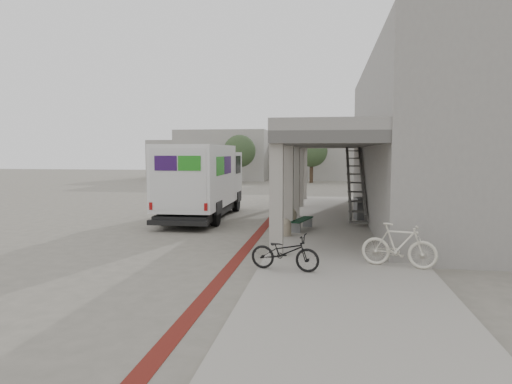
% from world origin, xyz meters
% --- Properties ---
extents(ground, '(120.00, 120.00, 0.00)m').
position_xyz_m(ground, '(0.00, 0.00, 0.00)').
color(ground, '#686459').
rests_on(ground, ground).
extents(bike_lane_stripe, '(0.35, 40.00, 0.01)m').
position_xyz_m(bike_lane_stripe, '(1.00, 2.00, 0.01)').
color(bike_lane_stripe, maroon).
rests_on(bike_lane_stripe, ground).
extents(sidewalk, '(4.40, 28.00, 0.12)m').
position_xyz_m(sidewalk, '(4.00, 0.00, 0.06)').
color(sidewalk, gray).
rests_on(sidewalk, ground).
extents(transit_building, '(7.60, 17.00, 7.00)m').
position_xyz_m(transit_building, '(6.83, 4.50, 3.40)').
color(transit_building, gray).
rests_on(transit_building, ground).
extents(distant_backdrop, '(28.00, 10.00, 6.50)m').
position_xyz_m(distant_backdrop, '(-2.84, 35.89, 2.70)').
color(distant_backdrop, gray).
rests_on(distant_backdrop, ground).
extents(tree_left, '(3.20, 3.20, 4.80)m').
position_xyz_m(tree_left, '(-5.00, 28.00, 3.18)').
color(tree_left, '#38281C').
rests_on(tree_left, ground).
extents(tree_mid, '(3.20, 3.20, 4.80)m').
position_xyz_m(tree_mid, '(2.00, 30.00, 3.18)').
color(tree_mid, '#38281C').
rests_on(tree_mid, ground).
extents(tree_right, '(3.20, 3.20, 4.80)m').
position_xyz_m(tree_right, '(10.00, 29.00, 3.18)').
color(tree_right, '#38281C').
rests_on(tree_right, ground).
extents(fedex_truck, '(2.62, 8.00, 3.39)m').
position_xyz_m(fedex_truck, '(-2.19, 4.04, 1.81)').
color(fedex_truck, black).
rests_on(fedex_truck, ground).
extents(bench, '(0.82, 1.78, 0.41)m').
position_xyz_m(bench, '(2.60, 0.91, 0.41)').
color(bench, slate).
rests_on(bench, sidewalk).
extents(bollard_near, '(0.41, 0.41, 0.61)m').
position_xyz_m(bollard_near, '(2.10, -0.47, 0.42)').
color(bollard_near, gray).
rests_on(bollard_near, sidewalk).
extents(bollard_far, '(0.44, 0.44, 0.66)m').
position_xyz_m(bollard_far, '(2.10, 2.07, 0.45)').
color(bollard_far, tan).
rests_on(bollard_far, sidewalk).
extents(utility_cabinet, '(0.56, 0.67, 0.98)m').
position_xyz_m(utility_cabinet, '(5.00, 3.90, 0.61)').
color(utility_cabinet, slate).
rests_on(utility_cabinet, sidewalk).
extents(bicycle_black, '(1.84, 0.93, 0.93)m').
position_xyz_m(bicycle_black, '(2.50, -5.21, 0.58)').
color(bicycle_black, black).
rests_on(bicycle_black, sidewalk).
extents(bicycle_cream, '(1.98, 1.02, 1.14)m').
position_xyz_m(bicycle_cream, '(5.38, -4.45, 0.69)').
color(bicycle_cream, beige).
rests_on(bicycle_cream, sidewalk).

